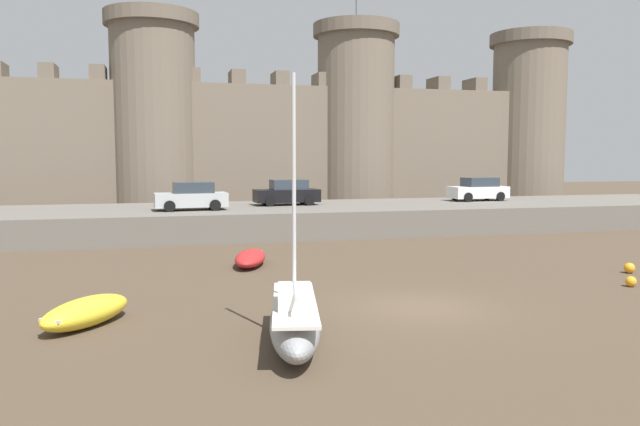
{
  "coord_description": "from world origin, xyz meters",
  "views": [
    {
      "loc": [
        -7.82,
        -17.64,
        4.7
      ],
      "look_at": [
        -1.81,
        5.56,
        2.5
      ],
      "focal_mm": 35.0,
      "sensor_mm": 36.0,
      "label": 1
    }
  ],
  "objects_px": {
    "rowboat_midflat_centre": "(250,258)",
    "mooring_buoy_near_shore": "(631,281)",
    "sailboat_foreground_centre": "(295,320)",
    "car_quay_east": "(287,193)",
    "car_quay_centre_east": "(478,190)",
    "rowboat_foreground_left": "(86,311)",
    "car_quay_centre_west": "(192,197)",
    "mooring_buoy_mid_mud": "(629,268)"
  },
  "relations": [
    {
      "from": "rowboat_foreground_left",
      "to": "mooring_buoy_mid_mud",
      "type": "relative_size",
      "value": 7.69
    },
    {
      "from": "sailboat_foreground_centre",
      "to": "mooring_buoy_mid_mud",
      "type": "relative_size",
      "value": 15.84
    },
    {
      "from": "rowboat_midflat_centre",
      "to": "car_quay_east",
      "type": "bearing_deg",
      "value": 71.58
    },
    {
      "from": "sailboat_foreground_centre",
      "to": "car_quay_centre_west",
      "type": "distance_m",
      "value": 21.96
    },
    {
      "from": "mooring_buoy_mid_mud",
      "to": "rowboat_foreground_left",
      "type": "bearing_deg",
      "value": -172.09
    },
    {
      "from": "car_quay_east",
      "to": "mooring_buoy_near_shore",
      "type": "bearing_deg",
      "value": -67.47
    },
    {
      "from": "rowboat_midflat_centre",
      "to": "car_quay_centre_east",
      "type": "distance_m",
      "value": 22.23
    },
    {
      "from": "rowboat_midflat_centre",
      "to": "sailboat_foreground_centre",
      "type": "bearing_deg",
      "value": -92.73
    },
    {
      "from": "sailboat_foreground_centre",
      "to": "car_quay_east",
      "type": "height_order",
      "value": "sailboat_foreground_centre"
    },
    {
      "from": "sailboat_foreground_centre",
      "to": "rowboat_midflat_centre",
      "type": "bearing_deg",
      "value": 87.27
    },
    {
      "from": "sailboat_foreground_centre",
      "to": "car_quay_centre_east",
      "type": "height_order",
      "value": "sailboat_foreground_centre"
    },
    {
      "from": "mooring_buoy_near_shore",
      "to": "mooring_buoy_mid_mud",
      "type": "xyz_separation_m",
      "value": [
        1.85,
        2.21,
        0.02
      ]
    },
    {
      "from": "rowboat_foreground_left",
      "to": "car_quay_east",
      "type": "distance_m",
      "value": 23.31
    },
    {
      "from": "rowboat_midflat_centre",
      "to": "mooring_buoy_near_shore",
      "type": "relative_size",
      "value": 9.4
    },
    {
      "from": "mooring_buoy_near_shore",
      "to": "car_quay_centre_east",
      "type": "height_order",
      "value": "car_quay_centre_east"
    },
    {
      "from": "mooring_buoy_mid_mud",
      "to": "car_quay_centre_east",
      "type": "distance_m",
      "value": 18.99
    },
    {
      "from": "car_quay_east",
      "to": "rowboat_midflat_centre",
      "type": "bearing_deg",
      "value": -108.42
    },
    {
      "from": "rowboat_midflat_centre",
      "to": "mooring_buoy_mid_mud",
      "type": "xyz_separation_m",
      "value": [
        14.5,
        -5.56,
        -0.13
      ]
    },
    {
      "from": "mooring_buoy_mid_mud",
      "to": "car_quay_centre_west",
      "type": "distance_m",
      "value": 22.91
    },
    {
      "from": "rowboat_midflat_centre",
      "to": "car_quay_centre_west",
      "type": "relative_size",
      "value": 0.87
    },
    {
      "from": "rowboat_foreground_left",
      "to": "car_quay_east",
      "type": "height_order",
      "value": "car_quay_east"
    },
    {
      "from": "mooring_buoy_mid_mud",
      "to": "car_quay_centre_west",
      "type": "height_order",
      "value": "car_quay_centre_west"
    },
    {
      "from": "rowboat_midflat_centre",
      "to": "car_quay_centre_west",
      "type": "height_order",
      "value": "car_quay_centre_west"
    },
    {
      "from": "mooring_buoy_near_shore",
      "to": "car_quay_east",
      "type": "relative_size",
      "value": 0.09
    },
    {
      "from": "rowboat_midflat_centre",
      "to": "sailboat_foreground_centre",
      "type": "distance_m",
      "value": 11.58
    },
    {
      "from": "mooring_buoy_near_shore",
      "to": "car_quay_east",
      "type": "distance_m",
      "value": 22.17
    },
    {
      "from": "rowboat_foreground_left",
      "to": "mooring_buoy_near_shore",
      "type": "bearing_deg",
      "value": 1.88
    },
    {
      "from": "car_quay_east",
      "to": "car_quay_centre_east",
      "type": "bearing_deg",
      "value": 1.64
    },
    {
      "from": "mooring_buoy_near_shore",
      "to": "rowboat_midflat_centre",
      "type": "bearing_deg",
      "value": 148.46
    },
    {
      "from": "rowboat_midflat_centre",
      "to": "mooring_buoy_near_shore",
      "type": "xyz_separation_m",
      "value": [
        12.66,
        -7.77,
        -0.15
      ]
    },
    {
      "from": "mooring_buoy_mid_mud",
      "to": "car_quay_east",
      "type": "relative_size",
      "value": 0.1
    },
    {
      "from": "car_quay_centre_west",
      "to": "rowboat_foreground_left",
      "type": "bearing_deg",
      "value": -101.66
    },
    {
      "from": "rowboat_foreground_left",
      "to": "car_quay_centre_east",
      "type": "height_order",
      "value": "car_quay_centre_east"
    },
    {
      "from": "rowboat_midflat_centre",
      "to": "mooring_buoy_near_shore",
      "type": "distance_m",
      "value": 14.85
    },
    {
      "from": "car_quay_centre_east",
      "to": "car_quay_east",
      "type": "bearing_deg",
      "value": -178.36
    },
    {
      "from": "rowboat_foreground_left",
      "to": "car_quay_centre_west",
      "type": "bearing_deg",
      "value": 78.34
    },
    {
      "from": "car_quay_centre_east",
      "to": "car_quay_east",
      "type": "distance_m",
      "value": 13.72
    },
    {
      "from": "rowboat_foreground_left",
      "to": "car_quay_east",
      "type": "relative_size",
      "value": 0.78
    },
    {
      "from": "sailboat_foreground_centre",
      "to": "mooring_buoy_near_shore",
      "type": "bearing_deg",
      "value": 16.04
    },
    {
      "from": "rowboat_foreground_left",
      "to": "sailboat_foreground_centre",
      "type": "distance_m",
      "value": 6.12
    },
    {
      "from": "car_quay_east",
      "to": "car_quay_centre_west",
      "type": "distance_m",
      "value": 6.54
    },
    {
      "from": "sailboat_foreground_centre",
      "to": "car_quay_centre_west",
      "type": "height_order",
      "value": "sailboat_foreground_centre"
    }
  ]
}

